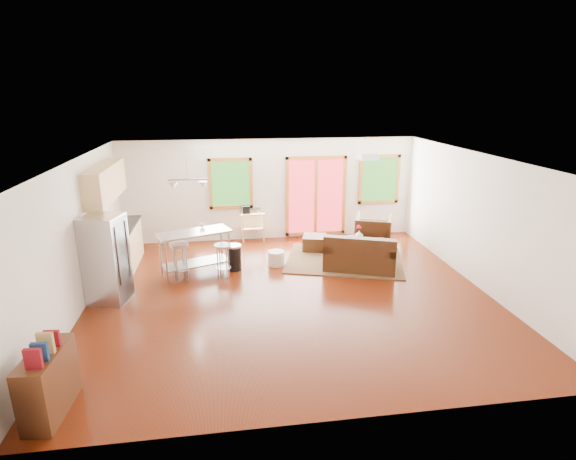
{
  "coord_description": "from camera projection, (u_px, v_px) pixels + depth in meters",
  "views": [
    {
      "loc": [
        -1.18,
        -7.78,
        3.74
      ],
      "look_at": [
        0.0,
        0.3,
        1.2
      ],
      "focal_mm": 28.0,
      "sensor_mm": 36.0,
      "label": 1
    }
  ],
  "objects": [
    {
      "name": "floor",
      "position": [
        290.0,
        295.0,
        8.63
      ],
      "size": [
        7.5,
        7.0,
        0.02
      ],
      "primitive_type": "cube",
      "color": "#3D1104",
      "rests_on": "ground"
    },
    {
      "name": "ceiling",
      "position": [
        290.0,
        158.0,
        7.85
      ],
      "size": [
        7.5,
        7.0,
        0.02
      ],
      "primitive_type": "cube",
      "color": "white",
      "rests_on": "ground"
    },
    {
      "name": "back_wall",
      "position": [
        270.0,
        190.0,
        11.56
      ],
      "size": [
        7.5,
        0.02,
        2.6
      ],
      "primitive_type": "cube",
      "color": "white",
      "rests_on": "ground"
    },
    {
      "name": "left_wall",
      "position": [
        75.0,
        239.0,
        7.72
      ],
      "size": [
        0.02,
        7.0,
        2.6
      ],
      "primitive_type": "cube",
      "color": "white",
      "rests_on": "ground"
    },
    {
      "name": "right_wall",
      "position": [
        481.0,
        221.0,
        8.76
      ],
      "size": [
        0.02,
        7.0,
        2.6
      ],
      "primitive_type": "cube",
      "color": "white",
      "rests_on": "ground"
    },
    {
      "name": "front_wall",
      "position": [
        338.0,
        323.0,
        4.92
      ],
      "size": [
        7.5,
        0.02,
        2.6
      ],
      "primitive_type": "cube",
      "color": "white",
      "rests_on": "ground"
    },
    {
      "name": "window_left",
      "position": [
        231.0,
        184.0,
        11.31
      ],
      "size": [
        1.1,
        0.05,
        1.3
      ],
      "color": "#23521B",
      "rests_on": "back_wall"
    },
    {
      "name": "french_doors",
      "position": [
        316.0,
        196.0,
        11.73
      ],
      "size": [
        1.6,
        0.05,
        2.1
      ],
      "color": "#A9222B",
      "rests_on": "back_wall"
    },
    {
      "name": "window_right",
      "position": [
        379.0,
        179.0,
        11.85
      ],
      "size": [
        1.1,
        0.05,
        1.3
      ],
      "color": "#23521B",
      "rests_on": "back_wall"
    },
    {
      "name": "rug",
      "position": [
        344.0,
        260.0,
        10.33
      ],
      "size": [
        3.06,
        2.66,
        0.03
      ],
      "primitive_type": "cube",
      "rotation": [
        0.0,
        0.0,
        -0.3
      ],
      "color": "#3F5630",
      "rests_on": "floor"
    },
    {
      "name": "loveseat",
      "position": [
        360.0,
        255.0,
        9.75
      ],
      "size": [
        1.72,
        1.34,
        0.81
      ],
      "rotation": [
        0.0,
        0.0,
        -0.36
      ],
      "color": "black",
      "rests_on": "floor"
    },
    {
      "name": "coffee_table",
      "position": [
        346.0,
        241.0,
        10.73
      ],
      "size": [
        0.94,
        0.64,
        0.35
      ],
      "rotation": [
        0.0,
        0.0,
        0.13
      ],
      "color": "#3D1D0D",
      "rests_on": "floor"
    },
    {
      "name": "armchair",
      "position": [
        373.0,
        229.0,
        11.15
      ],
      "size": [
        1.1,
        1.07,
        0.89
      ],
      "primitive_type": "imported",
      "rotation": [
        0.0,
        0.0,
        2.76
      ],
      "color": "black",
      "rests_on": "floor"
    },
    {
      "name": "ottoman",
      "position": [
        314.0,
        243.0,
        10.96
      ],
      "size": [
        0.67,
        0.67,
        0.37
      ],
      "primitive_type": "cube",
      "rotation": [
        0.0,
        0.0,
        -0.26
      ],
      "color": "black",
      "rests_on": "floor"
    },
    {
      "name": "pouf",
      "position": [
        276.0,
        258.0,
        10.02
      ],
      "size": [
        0.46,
        0.46,
        0.32
      ],
      "primitive_type": "cylinder",
      "rotation": [
        0.0,
        0.0,
        -0.3
      ],
      "color": "beige",
      "rests_on": "floor"
    },
    {
      "name": "vase",
      "position": [
        359.0,
        234.0,
        10.56
      ],
      "size": [
        0.22,
        0.23,
        0.33
      ],
      "rotation": [
        0.0,
        0.0,
        0.19
      ],
      "color": "silver",
      "rests_on": "coffee_table"
    },
    {
      "name": "book",
      "position": [
        377.0,
        234.0,
        10.41
      ],
      "size": [
        0.22,
        0.03,
        0.3
      ],
      "primitive_type": "imported",
      "rotation": [
        0.0,
        0.0,
        0.02
      ],
      "color": "maroon",
      "rests_on": "coffee_table"
    },
    {
      "name": "cabinets",
      "position": [
        115.0,
        230.0,
        9.47
      ],
      "size": [
        0.64,
        2.24,
        2.3
      ],
      "color": "tan",
      "rests_on": "floor"
    },
    {
      "name": "refrigerator",
      "position": [
        107.0,
        259.0,
        8.14
      ],
      "size": [
        0.79,
        0.77,
        1.63
      ],
      "rotation": [
        0.0,
        0.0,
        -0.24
      ],
      "color": "#B7BABC",
      "rests_on": "floor"
    },
    {
      "name": "island",
      "position": [
        195.0,
        245.0,
        9.4
      ],
      "size": [
        1.59,
        1.08,
        0.94
      ],
      "rotation": [
        0.0,
        0.0,
        0.37
      ],
      "color": "#B7BABC",
      "rests_on": "floor"
    },
    {
      "name": "cup",
      "position": [
        202.0,
        224.0,
        9.58
      ],
      "size": [
        0.14,
        0.12,
        0.12
      ],
      "primitive_type": "imported",
      "rotation": [
        0.0,
        0.0,
        0.29
      ],
      "color": "white",
      "rests_on": "island"
    },
    {
      "name": "bar_stool_a",
      "position": [
        178.0,
        251.0,
        9.34
      ],
      "size": [
        0.4,
        0.4,
        0.73
      ],
      "rotation": [
        0.0,
        0.0,
        0.17
      ],
      "color": "#B7BABC",
      "rests_on": "floor"
    },
    {
      "name": "bar_stool_b",
      "position": [
        180.0,
        254.0,
        9.1
      ],
      "size": [
        0.45,
        0.45,
        0.78
      ],
      "rotation": [
        0.0,
        0.0,
        0.26
      ],
      "color": "#B7BABC",
      "rests_on": "floor"
    },
    {
      "name": "bar_stool_c",
      "position": [
        223.0,
        253.0,
        9.23
      ],
      "size": [
        0.42,
        0.42,
        0.73
      ],
      "rotation": [
        0.0,
        0.0,
        -0.25
      ],
      "color": "#B7BABC",
      "rests_on": "floor"
    },
    {
      "name": "trash_can",
      "position": [
        234.0,
        257.0,
        9.72
      ],
      "size": [
        0.39,
        0.39,
        0.57
      ],
      "rotation": [
        0.0,
        0.0,
        0.31
      ],
      "color": "black",
      "rests_on": "floor"
    },
    {
      "name": "kitchen_cart",
      "position": [
        252.0,
        217.0,
        11.53
      ],
      "size": [
        0.64,
        0.43,
        0.94
      ],
      "rotation": [
        0.0,
        0.0,
        0.06
      ],
      "color": "tan",
      "rests_on": "floor"
    },
    {
      "name": "bookshelf",
      "position": [
        48.0,
        382.0,
        5.34
      ],
      "size": [
        0.43,
        0.94,
        1.08
      ],
      "rotation": [
        0.0,
        0.0,
        -0.08
      ],
      "color": "#3D1D0D",
      "rests_on": "floor"
    },
    {
      "name": "ceiling_flush",
      "position": [
        368.0,
        156.0,
        8.66
      ],
      "size": [
        0.35,
        0.35,
        0.12
      ],
      "primitive_type": "cube",
      "color": "white",
      "rests_on": "ceiling"
    },
    {
      "name": "pendant_light",
      "position": [
        188.0,
        184.0,
        9.22
      ],
      "size": [
        0.8,
        0.18,
        0.79
      ],
      "color": "gray",
      "rests_on": "ceiling"
    }
  ]
}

